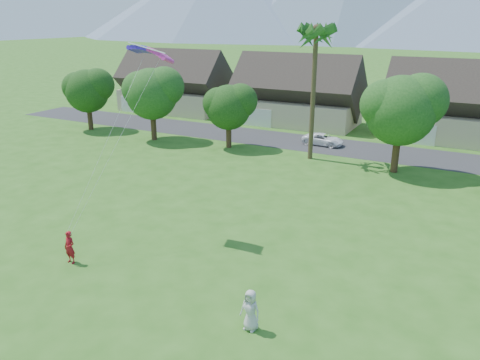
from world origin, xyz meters
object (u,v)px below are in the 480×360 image
Objects in this scene: watcher at (250,310)px; parafoil_kite at (151,51)px; kite_flyer at (70,247)px; parked_car at (323,139)px.

watcher is 0.71× the size of parafoil_kite.
kite_flyer is 11.49m from watcher.
kite_flyer is at bearing -106.57° from parafoil_kite.
parked_car is 1.63× the size of parafoil_kite.
parafoil_kite reaches higher than watcher.
watcher is at bearing -164.70° from parked_car.
kite_flyer is at bearing 174.71° from parked_car.
kite_flyer is 0.98× the size of watcher.
kite_flyer is 0.70× the size of parafoil_kite.
parked_car is at bearing 108.31° from watcher.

